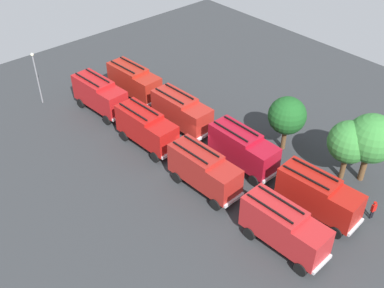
% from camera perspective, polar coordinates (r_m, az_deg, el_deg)
% --- Properties ---
extents(ground_plane, '(63.37, 63.37, 0.00)m').
position_cam_1_polar(ground_plane, '(46.23, -0.00, -1.39)').
color(ground_plane, '#2D3033').
extents(fire_truck_0, '(7.34, 3.14, 3.88)m').
position_cam_1_polar(fire_truck_0, '(52.82, -11.23, 5.99)').
color(fire_truck_0, '#AB1719').
rests_on(fire_truck_0, ground).
extents(fire_truck_1, '(7.30, 3.01, 3.88)m').
position_cam_1_polar(fire_truck_1, '(46.60, -5.61, 2.04)').
color(fire_truck_1, '#A81411').
rests_on(fire_truck_1, ground).
extents(fire_truck_2, '(7.29, 2.99, 3.88)m').
position_cam_1_polar(fire_truck_2, '(41.17, 1.47, -3.14)').
color(fire_truck_2, maroon).
rests_on(fire_truck_2, ground).
extents(fire_truck_3, '(7.30, 3.01, 3.88)m').
position_cam_1_polar(fire_truck_3, '(36.86, 11.19, -9.89)').
color(fire_truck_3, '#AC2022').
rests_on(fire_truck_3, ground).
extents(fire_truck_4, '(7.33, 3.11, 3.88)m').
position_cam_1_polar(fire_truck_4, '(54.85, -7.09, 7.66)').
color(fire_truck_4, maroon).
rests_on(fire_truck_4, ground).
extents(fire_truck_5, '(7.29, 2.98, 3.88)m').
position_cam_1_polar(fire_truck_5, '(48.88, -1.31, 4.03)').
color(fire_truck_5, '#A1221B').
rests_on(fire_truck_5, ground).
extents(fire_truck_6, '(7.21, 2.78, 3.88)m').
position_cam_1_polar(fire_truck_6, '(43.88, 6.25, -0.49)').
color(fire_truck_6, maroon).
rests_on(fire_truck_6, ground).
extents(fire_truck_7, '(7.37, 3.23, 3.88)m').
position_cam_1_polar(fire_truck_7, '(40.12, 15.21, -5.99)').
color(fire_truck_7, '#9E1710').
rests_on(fire_truck_7, ground).
extents(firefighter_0, '(0.47, 0.47, 1.84)m').
position_cam_1_polar(firefighter_0, '(47.41, 6.10, 1.04)').
color(firefighter_0, black).
rests_on(firefighter_0, ground).
extents(firefighter_1, '(0.33, 0.46, 1.77)m').
position_cam_1_polar(firefighter_1, '(41.95, 21.31, -7.45)').
color(firefighter_1, black).
rests_on(firefighter_1, ground).
extents(tree_0, '(3.73, 3.73, 5.79)m').
position_cam_1_polar(tree_0, '(45.88, 11.56, 3.40)').
color(tree_0, brown).
rests_on(tree_0, ground).
extents(tree_1, '(3.90, 3.90, 6.04)m').
position_cam_1_polar(tree_1, '(43.43, 18.70, 0.21)').
color(tree_1, brown).
rests_on(tree_1, ground).
extents(tree_2, '(4.44, 4.44, 6.89)m').
position_cam_1_polar(tree_2, '(43.51, 21.09, 0.61)').
color(tree_2, brown).
rests_on(tree_2, ground).
extents(traffic_cone_0, '(0.48, 0.48, 0.68)m').
position_cam_1_polar(traffic_cone_0, '(46.96, 8.44, -0.65)').
color(traffic_cone_0, '#F2600C').
rests_on(traffic_cone_0, ground).
extents(lamppost, '(0.36, 0.36, 6.27)m').
position_cam_1_polar(lamppost, '(55.44, -18.50, 8.11)').
color(lamppost, slate).
rests_on(lamppost, ground).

